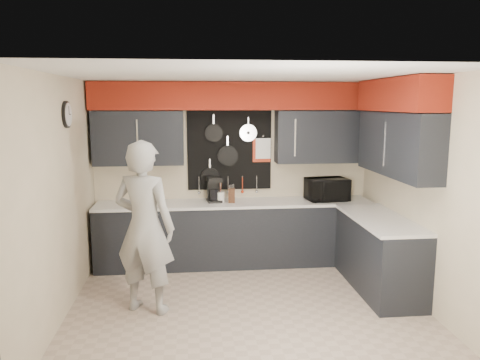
{
  "coord_description": "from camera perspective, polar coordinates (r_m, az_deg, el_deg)",
  "views": [
    {
      "loc": [
        -0.6,
        -5.03,
        2.31
      ],
      "look_at": [
        -0.02,
        0.5,
        1.39
      ],
      "focal_mm": 35.0,
      "sensor_mm": 36.0,
      "label": 1
    }
  ],
  "objects": [
    {
      "name": "back_wall_assembly",
      "position": [
        6.66,
        -0.69,
        6.82
      ],
      "size": [
        4.0,
        0.36,
        2.6
      ],
      "color": "beige",
      "rests_on": "ground"
    },
    {
      "name": "utensil_crock",
      "position": [
        6.62,
        -2.4,
        -2.08
      ],
      "size": [
        0.11,
        0.11,
        0.14
      ],
      "primitive_type": "cylinder",
      "color": "white",
      "rests_on": "base_cabinets"
    },
    {
      "name": "person",
      "position": [
        5.25,
        -11.57,
        -5.68
      ],
      "size": [
        0.83,
        0.7,
        1.92
      ],
      "primitive_type": "imported",
      "rotation": [
        0.0,
        0.0,
        2.75
      ],
      "color": "#999996",
      "rests_on": "ground"
    },
    {
      "name": "left_wall_assembly",
      "position": [
        5.32,
        -21.03,
        -1.79
      ],
      "size": [
        0.05,
        3.5,
        2.6
      ],
      "color": "beige",
      "rests_on": "ground"
    },
    {
      "name": "base_cabinets",
      "position": [
        6.52,
        3.96,
        -7.12
      ],
      "size": [
        3.95,
        2.2,
        0.92
      ],
      "color": "black",
      "rests_on": "ground"
    },
    {
      "name": "ground",
      "position": [
        5.57,
        0.82,
        -15.12
      ],
      "size": [
        4.0,
        4.0,
        0.0
      ],
      "primitive_type": "plane",
      "color": "tan",
      "rests_on": "ground"
    },
    {
      "name": "right_wall_assembly",
      "position": [
        5.84,
        18.98,
        5.29
      ],
      "size": [
        0.36,
        3.5,
        2.6
      ],
      "color": "beige",
      "rests_on": "ground"
    },
    {
      "name": "coffee_maker",
      "position": [
        6.65,
        -3.18,
        -1.07
      ],
      "size": [
        0.22,
        0.26,
        0.35
      ],
      "rotation": [
        0.0,
        0.0,
        0.14
      ],
      "color": "black",
      "rests_on": "base_cabinets"
    },
    {
      "name": "microwave",
      "position": [
        6.83,
        10.55,
        -1.13
      ],
      "size": [
        0.62,
        0.45,
        0.32
      ],
      "primitive_type": "imported",
      "rotation": [
        0.0,
        0.0,
        0.12
      ],
      "color": "black",
      "rests_on": "base_cabinets"
    },
    {
      "name": "knife_block",
      "position": [
        6.57,
        -1.03,
        -1.89
      ],
      "size": [
        0.1,
        0.1,
        0.2
      ],
      "primitive_type": "cube",
      "rotation": [
        0.0,
        0.0,
        -0.09
      ],
      "color": "#3A1812",
      "rests_on": "base_cabinets"
    }
  ]
}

